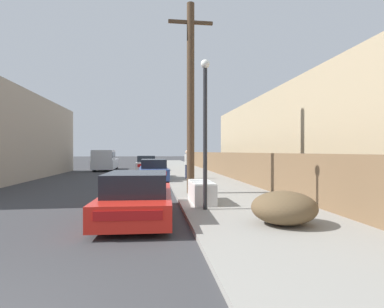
# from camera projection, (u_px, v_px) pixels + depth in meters

# --- Properties ---
(sidewalk_curb) EXTENTS (4.20, 63.00, 0.12)m
(sidewalk_curb) POSITION_uv_depth(u_px,v_px,m) (188.00, 171.00, 26.13)
(sidewalk_curb) COLOR gray
(sidewalk_curb) RESTS_ON ground
(discarded_fridge) EXTENTS (0.72, 1.81, 0.72)m
(discarded_fridge) POSITION_uv_depth(u_px,v_px,m) (201.00, 192.00, 9.95)
(discarded_fridge) COLOR silver
(discarded_fridge) RESTS_ON sidewalk_curb
(parked_sports_car_red) EXTENTS (1.95, 4.55, 1.26)m
(parked_sports_car_red) POSITION_uv_depth(u_px,v_px,m) (138.00, 197.00, 8.10)
(parked_sports_car_red) COLOR red
(parked_sports_car_red) RESTS_ON ground
(car_parked_mid) EXTENTS (1.80, 4.74, 1.33)m
(car_parked_mid) POSITION_uv_depth(u_px,v_px,m) (154.00, 170.00, 18.58)
(car_parked_mid) COLOR #2D478C
(car_parked_mid) RESTS_ON ground
(car_parked_far) EXTENTS (1.81, 4.65, 1.42)m
(car_parked_far) POSITION_uv_depth(u_px,v_px,m) (147.00, 164.00, 27.35)
(car_parked_far) COLOR silver
(car_parked_far) RESTS_ON ground
(pickup_truck) EXTENTS (2.06, 5.92, 1.93)m
(pickup_truck) POSITION_uv_depth(u_px,v_px,m) (105.00, 161.00, 28.32)
(pickup_truck) COLOR silver
(pickup_truck) RESTS_ON ground
(utility_pole) EXTENTS (1.80, 0.31, 7.66)m
(utility_pole) POSITION_uv_depth(u_px,v_px,m) (191.00, 96.00, 12.06)
(utility_pole) COLOR #4C3826
(utility_pole) RESTS_ON sidewalk_curb
(street_lamp) EXTENTS (0.26, 0.26, 4.37)m
(street_lamp) POSITION_uv_depth(u_px,v_px,m) (205.00, 122.00, 8.70)
(street_lamp) COLOR #232326
(street_lamp) RESTS_ON sidewalk_curb
(brush_pile) EXTENTS (1.52, 1.40, 0.77)m
(brush_pile) POSITION_uv_depth(u_px,v_px,m) (284.00, 208.00, 6.93)
(brush_pile) COLOR brown
(brush_pile) RESTS_ON sidewalk_curb
(wooden_fence) EXTENTS (0.08, 33.09, 1.62)m
(wooden_fence) POSITION_uv_depth(u_px,v_px,m) (227.00, 165.00, 19.98)
(wooden_fence) COLOR brown
(wooden_fence) RESTS_ON sidewalk_curb
(building_right_house) EXTENTS (6.00, 22.87, 5.05)m
(building_right_house) POSITION_uv_depth(u_px,v_px,m) (321.00, 138.00, 16.46)
(building_right_house) COLOR tan
(building_right_house) RESTS_ON ground
(pedestrian) EXTENTS (0.34, 0.34, 1.78)m
(pedestrian) POSITION_uv_depth(u_px,v_px,m) (187.00, 164.00, 18.74)
(pedestrian) COLOR #282D42
(pedestrian) RESTS_ON sidewalk_curb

